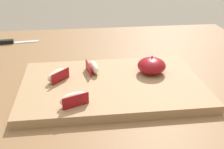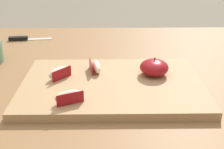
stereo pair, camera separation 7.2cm
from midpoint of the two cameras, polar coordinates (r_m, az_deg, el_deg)
The scene contains 7 objects.
dining_table at distance 0.87m, azimuth -5.92°, elevation -5.91°, with size 1.18×0.95×0.72m.
cutting_board at distance 0.74m, azimuth -2.81°, elevation -2.23°, with size 0.46×0.30×0.02m.
apple_half_skin_up at distance 0.77m, azimuth 5.25°, elevation 1.72°, with size 0.08×0.08×0.05m.
apple_wedge_near_knife at distance 0.75m, azimuth -13.51°, elevation -0.19°, with size 0.06×0.06×0.03m.
apple_wedge_back at distance 0.64m, azimuth -10.88°, elevation -4.86°, with size 0.07×0.05×0.03m.
apple_wedge_front at distance 0.78m, azimuth -6.58°, elevation 1.38°, with size 0.03×0.07×0.03m.
paring_knife at distance 1.15m, azimuth -21.79°, elevation 6.00°, with size 0.16×0.04×0.01m.
Camera 1 is at (-0.04, -0.74, 1.07)m, focal length 45.94 mm.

